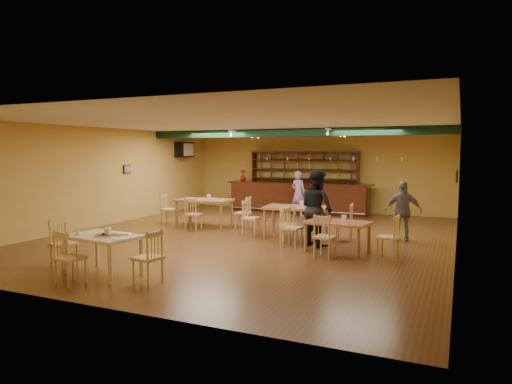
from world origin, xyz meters
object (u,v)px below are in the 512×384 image
at_px(patron_bar, 298,193).
at_px(patron_right_a, 317,208).
at_px(bar_counter, 298,198).
at_px(dining_table_d, 337,237).
at_px(dining_table_b, 296,222).
at_px(dining_table_a, 205,213).
at_px(near_table, 103,255).

xyz_separation_m(patron_bar, patron_right_a, (2.07, -4.72, 0.12)).
xyz_separation_m(bar_counter, patron_bar, (0.29, -0.83, 0.24)).
distance_m(bar_counter, dining_table_d, 6.77).
distance_m(patron_bar, patron_right_a, 5.16).
distance_m(dining_table_b, patron_right_a, 1.24).
bearing_deg(dining_table_b, dining_table_d, -47.77).
bearing_deg(dining_table_b, dining_table_a, 162.74).
bearing_deg(patron_right_a, bar_counter, -30.84).
bearing_deg(near_table, patron_right_a, 63.55).
bearing_deg(near_table, dining_table_d, 54.15).
bearing_deg(dining_table_a, patron_right_a, -24.34).
xyz_separation_m(dining_table_b, patron_bar, (-1.27, 3.92, 0.39)).
relative_size(bar_counter, dining_table_a, 3.34).
bearing_deg(patron_bar, near_table, 103.93).
bearing_deg(dining_table_a, dining_table_d, -27.36).
height_order(dining_table_a, near_table, dining_table_a).
distance_m(dining_table_a, dining_table_d, 5.05).
height_order(dining_table_b, patron_bar, patron_bar).
relative_size(bar_counter, patron_bar, 3.41).
relative_size(bar_counter, patron_right_a, 2.95).
bearing_deg(dining_table_b, patron_bar, 102.70).
height_order(bar_counter, dining_table_a, bar_counter).
bearing_deg(patron_right_a, patron_bar, -30.23).
bearing_deg(dining_table_d, bar_counter, 124.85).
height_order(dining_table_a, dining_table_b, dining_table_b).
height_order(bar_counter, near_table, bar_counter).
bearing_deg(patron_bar, dining_table_d, 136.22).
xyz_separation_m(near_table, patron_bar, (0.77, 8.90, 0.43)).
bearing_deg(bar_counter, dining_table_b, -71.77).
xyz_separation_m(bar_counter, dining_table_b, (1.56, -4.74, -0.15)).
xyz_separation_m(dining_table_d, near_table, (-3.48, -3.66, 0.02)).
xyz_separation_m(bar_counter, near_table, (-0.48, -9.73, -0.20)).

